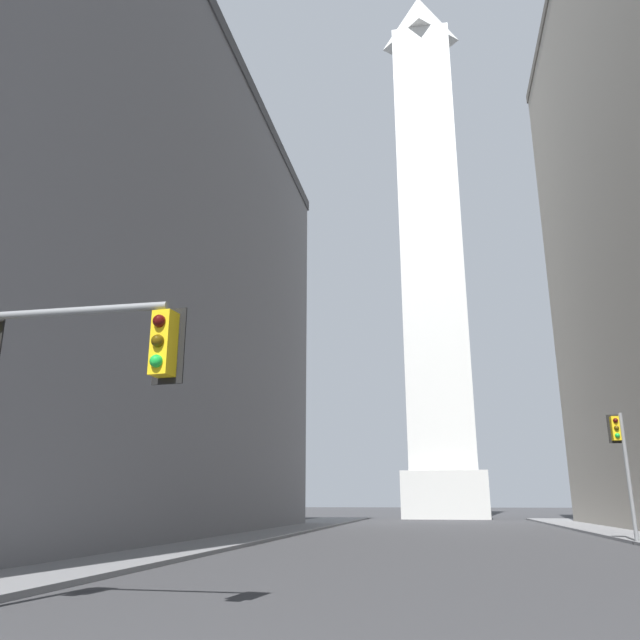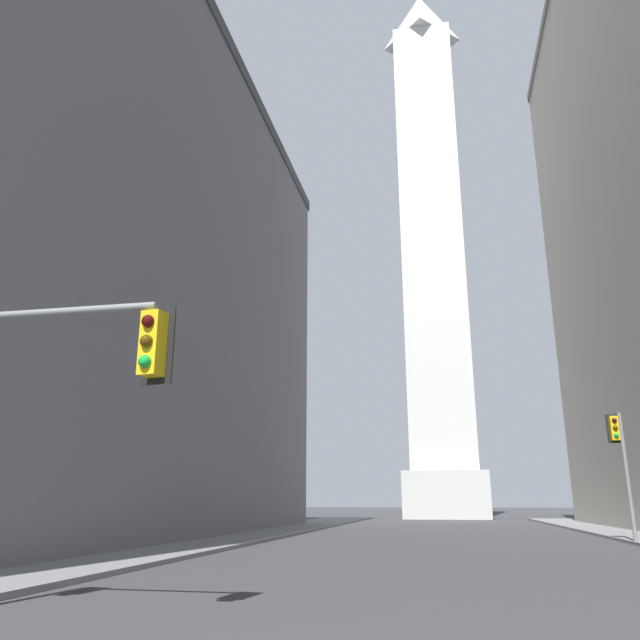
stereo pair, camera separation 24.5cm
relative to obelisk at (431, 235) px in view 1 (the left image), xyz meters
The scene contains 5 objects.
sidewalk_left 58.61m from the obelisk, 102.86° to the right, with size 5.00×87.36×0.15m, color slate.
building_left 54.39m from the obelisk, 116.20° to the right, with size 22.67×48.91×29.07m.
obelisk is the anchor object (origin of this frame).
traffic_light_near_left 71.03m from the obelisk, 96.00° to the right, with size 4.32×0.53×5.15m.
traffic_light_mid_right 52.57m from the obelisk, 79.04° to the right, with size 0.78×0.50×5.78m.
Camera 1 is at (0.18, -0.61, 1.84)m, focal length 35.00 mm.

